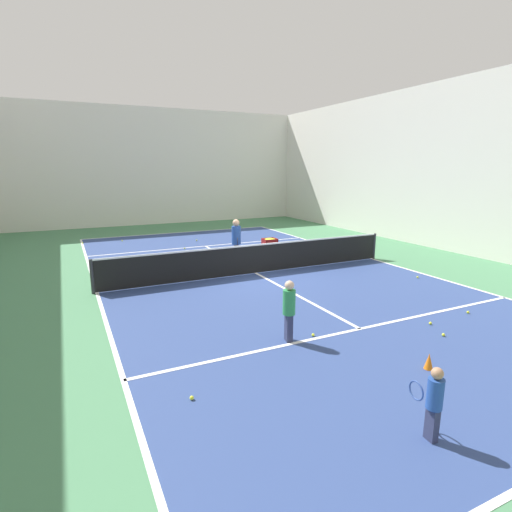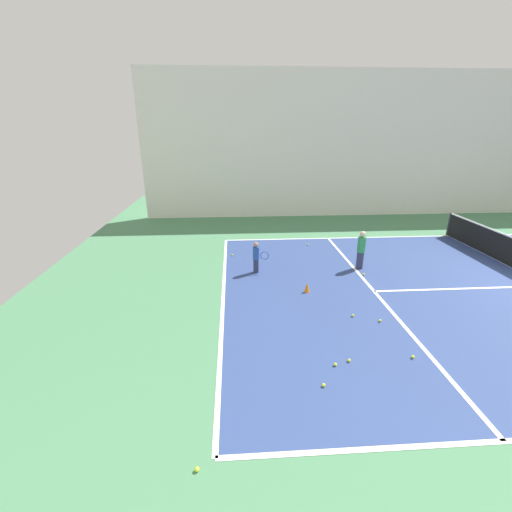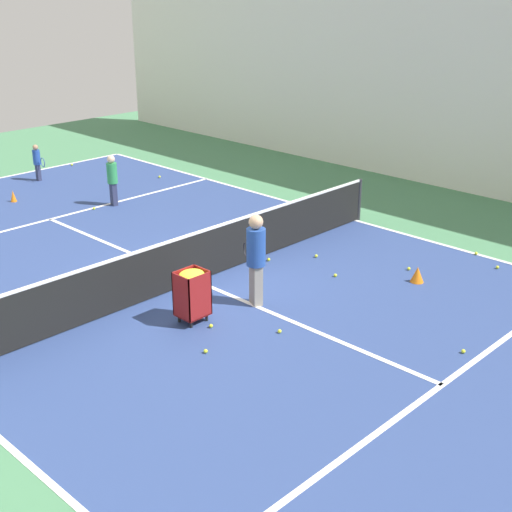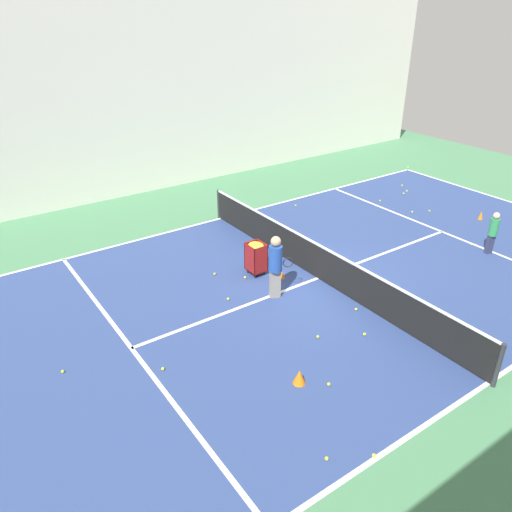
{
  "view_description": "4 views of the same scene",
  "coord_description": "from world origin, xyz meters",
  "px_view_note": "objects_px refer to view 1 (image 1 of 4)",
  "views": [
    {
      "loc": [
        -5.9,
        -12.22,
        3.64
      ],
      "look_at": [
        0.0,
        0.0,
        0.62
      ],
      "focal_mm": 28.0,
      "sensor_mm": 36.0,
      "label": 1
    },
    {
      "loc": [
        8.95,
        -9.65,
        4.61
      ],
      "look_at": [
        -1.68,
        -8.95,
        0.59
      ],
      "focal_mm": 24.0,
      "sensor_mm": 36.0,
      "label": 2
    },
    {
      "loc": [
        8.48,
        9.89,
        5.69
      ],
      "look_at": [
        -0.08,
        1.57,
        0.95
      ],
      "focal_mm": 50.0,
      "sensor_mm": 36.0,
      "label": 3
    },
    {
      "loc": [
        -8.95,
        8.35,
        6.93
      ],
      "look_at": [
        1.21,
        1.27,
        0.57
      ],
      "focal_mm": 35.0,
      "sensor_mm": 36.0,
      "label": 4
    }
  ],
  "objects_px": {
    "tennis_net": "(256,258)",
    "coach_at_net": "(236,239)",
    "player_near_baseline": "(434,399)",
    "training_cone_0": "(151,259)",
    "training_cone_1": "(429,361)",
    "ball_cart": "(270,246)",
    "child_midcourt": "(289,307)"
  },
  "relations": [
    {
      "from": "tennis_net",
      "to": "coach_at_net",
      "type": "relative_size",
      "value": 6.2
    },
    {
      "from": "player_near_baseline",
      "to": "training_cone_0",
      "type": "height_order",
      "value": "player_near_baseline"
    },
    {
      "from": "coach_at_net",
      "to": "training_cone_1",
      "type": "distance_m",
      "value": 9.13
    },
    {
      "from": "coach_at_net",
      "to": "ball_cart",
      "type": "bearing_deg",
      "value": 100.63
    },
    {
      "from": "tennis_net",
      "to": "training_cone_0",
      "type": "bearing_deg",
      "value": 133.82
    },
    {
      "from": "tennis_net",
      "to": "training_cone_0",
      "type": "xyz_separation_m",
      "value": [
        -3.03,
        3.16,
        -0.38
      ]
    },
    {
      "from": "child_midcourt",
      "to": "training_cone_1",
      "type": "distance_m",
      "value": 2.84
    },
    {
      "from": "child_midcourt",
      "to": "training_cone_1",
      "type": "xyz_separation_m",
      "value": [
        1.7,
        -2.19,
        -0.61
      ]
    },
    {
      "from": "training_cone_0",
      "to": "tennis_net",
      "type": "bearing_deg",
      "value": -46.18
    },
    {
      "from": "player_near_baseline",
      "to": "coach_at_net",
      "type": "xyz_separation_m",
      "value": [
        1.6,
        10.5,
        0.38
      ]
    },
    {
      "from": "coach_at_net",
      "to": "training_cone_1",
      "type": "bearing_deg",
      "value": 23.3
    },
    {
      "from": "coach_at_net",
      "to": "child_midcourt",
      "type": "distance_m",
      "value": 7.12
    },
    {
      "from": "coach_at_net",
      "to": "ball_cart",
      "type": "distance_m",
      "value": 1.36
    },
    {
      "from": "player_near_baseline",
      "to": "coach_at_net",
      "type": "distance_m",
      "value": 10.63
    },
    {
      "from": "child_midcourt",
      "to": "ball_cart",
      "type": "relative_size",
      "value": 1.39
    },
    {
      "from": "coach_at_net",
      "to": "training_cone_0",
      "type": "bearing_deg",
      "value": -94.92
    },
    {
      "from": "tennis_net",
      "to": "coach_at_net",
      "type": "bearing_deg",
      "value": 92.91
    },
    {
      "from": "tennis_net",
      "to": "coach_at_net",
      "type": "xyz_separation_m",
      "value": [
        -0.08,
        1.56,
        0.46
      ]
    },
    {
      "from": "tennis_net",
      "to": "player_near_baseline",
      "type": "distance_m",
      "value": 9.09
    },
    {
      "from": "training_cone_0",
      "to": "training_cone_1",
      "type": "relative_size",
      "value": 1.05
    },
    {
      "from": "tennis_net",
      "to": "child_midcourt",
      "type": "relative_size",
      "value": 8.03
    },
    {
      "from": "coach_at_net",
      "to": "training_cone_1",
      "type": "relative_size",
      "value": 5.7
    },
    {
      "from": "player_near_baseline",
      "to": "tennis_net",
      "type": "bearing_deg",
      "value": -4.49
    },
    {
      "from": "training_cone_1",
      "to": "player_near_baseline",
      "type": "bearing_deg",
      "value": -138.27
    },
    {
      "from": "coach_at_net",
      "to": "child_midcourt",
      "type": "xyz_separation_m",
      "value": [
        -1.73,
        -6.9,
        -0.23
      ]
    },
    {
      "from": "child_midcourt",
      "to": "training_cone_0",
      "type": "distance_m",
      "value": 8.6
    },
    {
      "from": "coach_at_net",
      "to": "child_midcourt",
      "type": "bearing_deg",
      "value": 9.41
    },
    {
      "from": "training_cone_1",
      "to": "tennis_net",
      "type": "bearing_deg",
      "value": 89.21
    },
    {
      "from": "player_near_baseline",
      "to": "training_cone_0",
      "type": "bearing_deg",
      "value": 12.51
    },
    {
      "from": "player_near_baseline",
      "to": "training_cone_0",
      "type": "relative_size",
      "value": 3.36
    },
    {
      "from": "coach_at_net",
      "to": "training_cone_0",
      "type": "distance_m",
      "value": 3.45
    },
    {
      "from": "tennis_net",
      "to": "training_cone_1",
      "type": "distance_m",
      "value": 7.54
    }
  ]
}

